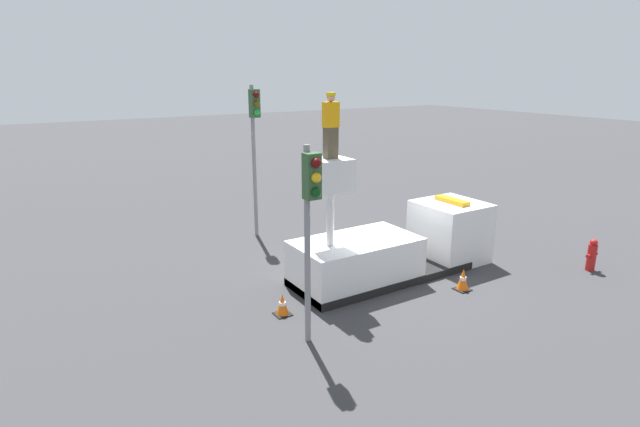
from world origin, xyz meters
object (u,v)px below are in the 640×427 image
(traffic_light_across, at_px, (255,132))
(fire_hydrant, at_px, (592,255))
(bucket_truck, at_px, (395,248))
(traffic_cone_rear, at_px, (282,305))
(traffic_cone_curbside, at_px, (463,280))
(traffic_light_pole, at_px, (310,208))
(worker, at_px, (331,126))

(traffic_light_across, bearing_deg, fire_hydrant, -49.06)
(fire_hydrant, bearing_deg, bucket_truck, 150.59)
(bucket_truck, relative_size, traffic_cone_rear, 11.55)
(bucket_truck, height_order, traffic_cone_curbside, bucket_truck)
(bucket_truck, distance_m, traffic_light_across, 6.82)
(traffic_cone_curbside, bearing_deg, traffic_light_across, 111.23)
(bucket_truck, xyz_separation_m, traffic_cone_rear, (-4.31, -0.60, -0.57))
(traffic_light_pole, bearing_deg, bucket_truck, 26.77)
(traffic_cone_rear, distance_m, traffic_cone_curbside, 5.40)
(traffic_cone_rear, bearing_deg, traffic_light_pole, -93.16)
(worker, height_order, traffic_light_pole, worker)
(traffic_light_across, bearing_deg, traffic_cone_rear, -109.63)
(traffic_light_across, xyz_separation_m, fire_hydrant, (7.62, -8.79, -3.52))
(bucket_truck, xyz_separation_m, fire_hydrant, (5.55, -3.13, -0.33))
(traffic_light_pole, xyz_separation_m, traffic_cone_curbside, (5.30, 0.20, -3.01))
(traffic_light_pole, height_order, traffic_light_across, traffic_light_across)
(worker, xyz_separation_m, traffic_cone_rear, (-1.87, -0.60, -4.51))
(traffic_light_pole, relative_size, traffic_cone_curbside, 7.09)
(traffic_light_across, bearing_deg, traffic_cone_curbside, -68.77)
(traffic_light_pole, bearing_deg, traffic_cone_curbside, 2.21)
(traffic_light_across, distance_m, traffic_cone_curbside, 9.03)
(traffic_light_pole, xyz_separation_m, fire_hydrant, (9.94, -0.91, -2.80))
(bucket_truck, distance_m, traffic_cone_rear, 4.38)
(traffic_light_pole, relative_size, traffic_light_across, 0.82)
(bucket_truck, xyz_separation_m, worker, (-2.43, 0.00, 3.93))
(worker, xyz_separation_m, traffic_light_across, (0.36, 5.66, -0.75))
(worker, bearing_deg, traffic_light_pole, -131.52)
(traffic_light_pole, relative_size, fire_hydrant, 4.42)
(traffic_cone_curbside, bearing_deg, traffic_cone_rear, 164.80)
(bucket_truck, relative_size, fire_hydrant, 6.42)
(worker, height_order, traffic_light_across, traffic_light_across)
(worker, xyz_separation_m, traffic_cone_curbside, (3.34, -2.01, -4.47))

